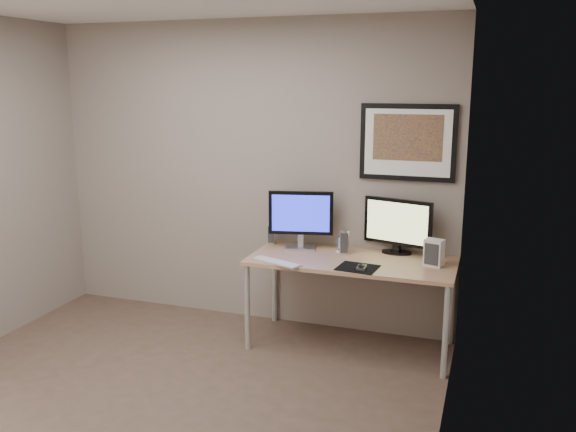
{
  "coord_description": "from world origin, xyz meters",
  "views": [
    {
      "loc": [
        2.01,
        -3.14,
        2.09
      ],
      "look_at": [
        0.56,
        1.1,
        1.1
      ],
      "focal_mm": 38.0,
      "sensor_mm": 36.0,
      "label": 1
    }
  ],
  "objects_px": {
    "speaker_left": "(272,234)",
    "phone_dock": "(342,244)",
    "desk": "(352,267)",
    "monitor_tv": "(398,225)",
    "framed_art": "(408,142)",
    "speaker_right": "(344,242)",
    "fan_unit": "(434,253)",
    "monitor_large": "(301,217)",
    "keyboard": "(276,262)"
  },
  "relations": [
    {
      "from": "monitor_large",
      "to": "monitor_tv",
      "type": "distance_m",
      "value": 0.79
    },
    {
      "from": "speaker_right",
      "to": "monitor_large",
      "type": "bearing_deg",
      "value": 160.9
    },
    {
      "from": "phone_dock",
      "to": "keyboard",
      "type": "height_order",
      "value": "phone_dock"
    },
    {
      "from": "monitor_tv",
      "to": "speaker_right",
      "type": "xyz_separation_m",
      "value": [
        -0.4,
        -0.14,
        -0.14
      ]
    },
    {
      "from": "desk",
      "to": "speaker_left",
      "type": "distance_m",
      "value": 0.81
    },
    {
      "from": "framed_art",
      "to": "speaker_right",
      "type": "distance_m",
      "value": 0.93
    },
    {
      "from": "speaker_left",
      "to": "phone_dock",
      "type": "relative_size",
      "value": 1.28
    },
    {
      "from": "speaker_right",
      "to": "phone_dock",
      "type": "xyz_separation_m",
      "value": [
        -0.03,
        0.03,
        -0.03
      ]
    },
    {
      "from": "desk",
      "to": "speaker_left",
      "type": "height_order",
      "value": "speaker_left"
    },
    {
      "from": "monitor_large",
      "to": "fan_unit",
      "type": "relative_size",
      "value": 2.55
    },
    {
      "from": "desk",
      "to": "monitor_tv",
      "type": "bearing_deg",
      "value": 41.77
    },
    {
      "from": "framed_art",
      "to": "phone_dock",
      "type": "height_order",
      "value": "framed_art"
    },
    {
      "from": "desk",
      "to": "speaker_right",
      "type": "distance_m",
      "value": 0.23
    },
    {
      "from": "desk",
      "to": "keyboard",
      "type": "bearing_deg",
      "value": -151.67
    },
    {
      "from": "desk",
      "to": "monitor_tv",
      "type": "relative_size",
      "value": 2.86
    },
    {
      "from": "speaker_left",
      "to": "fan_unit",
      "type": "bearing_deg",
      "value": -16.37
    },
    {
      "from": "fan_unit",
      "to": "monitor_tv",
      "type": "bearing_deg",
      "value": 157.18
    },
    {
      "from": "framed_art",
      "to": "monitor_tv",
      "type": "height_order",
      "value": "framed_art"
    },
    {
      "from": "monitor_tv",
      "to": "phone_dock",
      "type": "height_order",
      "value": "monitor_tv"
    },
    {
      "from": "framed_art",
      "to": "keyboard",
      "type": "bearing_deg",
      "value": -144.91
    },
    {
      "from": "desk",
      "to": "keyboard",
      "type": "distance_m",
      "value": 0.6
    },
    {
      "from": "framed_art",
      "to": "desk",
      "type": "bearing_deg",
      "value": -136.54
    },
    {
      "from": "monitor_tv",
      "to": "fan_unit",
      "type": "bearing_deg",
      "value": -23.46
    },
    {
      "from": "desk",
      "to": "monitor_large",
      "type": "height_order",
      "value": "monitor_large"
    },
    {
      "from": "speaker_right",
      "to": "keyboard",
      "type": "relative_size",
      "value": 0.46
    },
    {
      "from": "monitor_large",
      "to": "phone_dock",
      "type": "bearing_deg",
      "value": -12.81
    },
    {
      "from": "monitor_tv",
      "to": "speaker_left",
      "type": "bearing_deg",
      "value": -163.5
    },
    {
      "from": "speaker_left",
      "to": "phone_dock",
      "type": "height_order",
      "value": "speaker_left"
    },
    {
      "from": "desk",
      "to": "monitor_tv",
      "type": "xyz_separation_m",
      "value": [
        0.31,
        0.27,
        0.3
      ]
    },
    {
      "from": "fan_unit",
      "to": "framed_art",
      "type": "bearing_deg",
      "value": 146.82
    },
    {
      "from": "speaker_left",
      "to": "speaker_right",
      "type": "distance_m",
      "value": 0.67
    },
    {
      "from": "monitor_tv",
      "to": "speaker_left",
      "type": "distance_m",
      "value": 1.07
    },
    {
      "from": "speaker_left",
      "to": "monitor_tv",
      "type": "bearing_deg",
      "value": -5.68
    },
    {
      "from": "speaker_right",
      "to": "fan_unit",
      "type": "xyz_separation_m",
      "value": [
        0.72,
        -0.11,
        0.0
      ]
    },
    {
      "from": "monitor_tv",
      "to": "speaker_left",
      "type": "height_order",
      "value": "monitor_tv"
    },
    {
      "from": "monitor_tv",
      "to": "monitor_large",
      "type": "bearing_deg",
      "value": -157.26
    },
    {
      "from": "speaker_left",
      "to": "speaker_right",
      "type": "xyz_separation_m",
      "value": [
        0.66,
        -0.11,
        0.01
      ]
    },
    {
      "from": "monitor_tv",
      "to": "phone_dock",
      "type": "bearing_deg",
      "value": -150.7
    },
    {
      "from": "speaker_right",
      "to": "keyboard",
      "type": "distance_m",
      "value": 0.61
    },
    {
      "from": "monitor_large",
      "to": "phone_dock",
      "type": "distance_m",
      "value": 0.4
    },
    {
      "from": "desk",
      "to": "framed_art",
      "type": "distance_m",
      "value": 1.07
    },
    {
      "from": "speaker_right",
      "to": "phone_dock",
      "type": "distance_m",
      "value": 0.05
    },
    {
      "from": "keyboard",
      "to": "monitor_large",
      "type": "bearing_deg",
      "value": 104.09
    },
    {
      "from": "desk",
      "to": "speaker_left",
      "type": "bearing_deg",
      "value": 162.23
    },
    {
      "from": "monitor_large",
      "to": "monitor_tv",
      "type": "height_order",
      "value": "monitor_large"
    },
    {
      "from": "desk",
      "to": "framed_art",
      "type": "xyz_separation_m",
      "value": [
        0.35,
        0.33,
        0.96
      ]
    },
    {
      "from": "phone_dock",
      "to": "monitor_large",
      "type": "bearing_deg",
      "value": -160.72
    },
    {
      "from": "speaker_left",
      "to": "phone_dock",
      "type": "bearing_deg",
      "value": -14.47
    },
    {
      "from": "monitor_large",
      "to": "speaker_right",
      "type": "bearing_deg",
      "value": -17.23
    },
    {
      "from": "speaker_left",
      "to": "fan_unit",
      "type": "distance_m",
      "value": 1.39
    }
  ]
}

